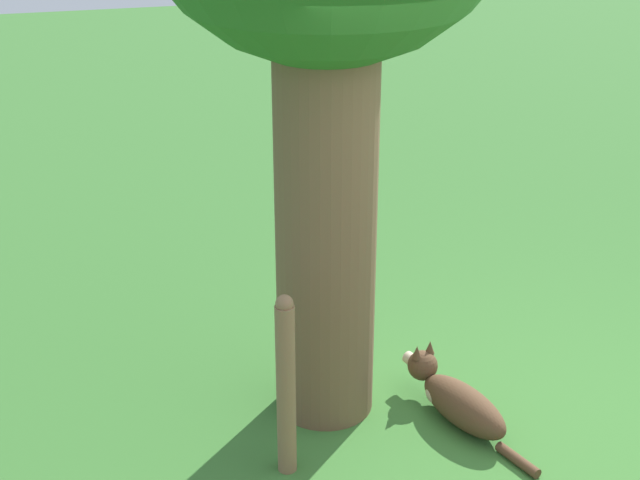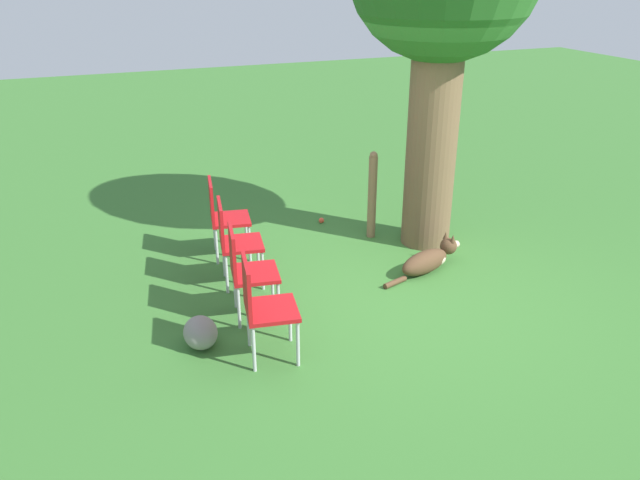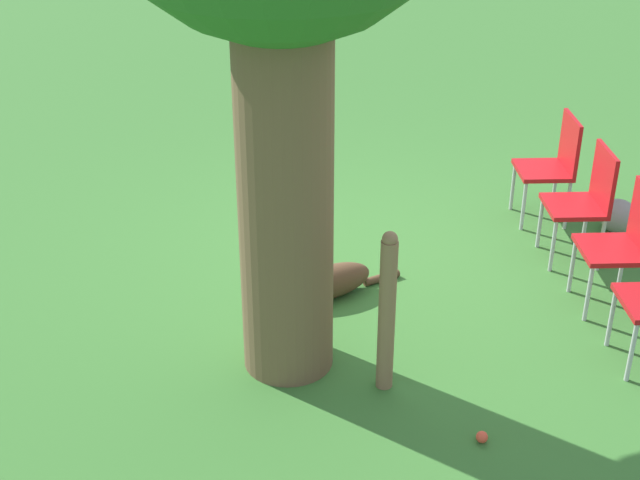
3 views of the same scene
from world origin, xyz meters
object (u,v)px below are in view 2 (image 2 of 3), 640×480
(fence_post, at_px, (372,195))
(red_chair_1, at_px, (246,267))
(red_chair_3, at_px, (223,213))
(tennis_ball, at_px, (321,220))
(red_chair_2, at_px, (233,237))
(red_chair_0, at_px, (261,303))
(dog, at_px, (429,260))

(fence_post, distance_m, red_chair_1, 2.27)
(red_chair_3, distance_m, tennis_ball, 1.54)
(fence_post, distance_m, red_chair_2, 1.92)
(fence_post, relative_size, red_chair_1, 1.18)
(fence_post, relative_size, red_chair_0, 1.18)
(tennis_ball, bearing_deg, dog, -70.99)
(fence_post, bearing_deg, red_chair_3, 176.50)
(red_chair_0, distance_m, red_chair_2, 1.37)
(red_chair_0, xyz_separation_m, red_chair_3, (0.17, 2.05, 0.00))
(fence_post, distance_m, red_chair_3, 1.78)
(red_chair_2, height_order, red_chair_3, same)
(red_chair_1, bearing_deg, fence_post, 43.10)
(red_chair_0, bearing_deg, red_chair_3, 94.71)
(red_chair_0, bearing_deg, red_chair_1, 94.71)
(red_chair_2, bearing_deg, red_chair_3, 94.71)
(red_chair_1, relative_size, red_chair_2, 1.00)
(dog, distance_m, red_chair_2, 2.10)
(fence_post, bearing_deg, red_chair_1, -146.35)
(fence_post, bearing_deg, dog, -80.60)
(red_chair_2, distance_m, tennis_ball, 1.92)
(red_chair_2, bearing_deg, red_chair_0, -85.29)
(red_chair_0, xyz_separation_m, red_chair_2, (0.11, 1.37, 0.00))
(red_chair_0, height_order, red_chair_3, same)
(red_chair_3, bearing_deg, dog, -21.49)
(tennis_ball, bearing_deg, red_chair_1, -128.48)
(red_chair_1, bearing_deg, tennis_ball, 60.97)
(tennis_ball, bearing_deg, red_chair_2, -140.29)
(fence_post, relative_size, red_chair_3, 1.18)
(red_chair_2, relative_size, red_chair_3, 1.00)
(dog, xyz_separation_m, red_chair_2, (-2.01, 0.49, 0.39))
(fence_post, height_order, tennis_ball, fence_post)
(red_chair_1, xyz_separation_m, red_chair_2, (0.06, 0.68, 0.00))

